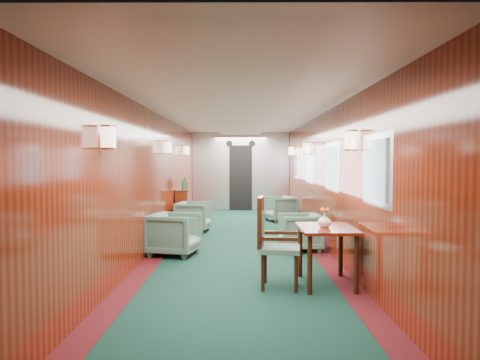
# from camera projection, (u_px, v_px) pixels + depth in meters

# --- Properties ---
(room) EXTENTS (12.00, 12.10, 2.40)m
(room) POSITION_uv_depth(u_px,v_px,m) (240.00, 156.00, 8.52)
(room) COLOR black
(room) RESTS_ON ground
(bulkhead) EXTENTS (2.98, 0.17, 2.39)m
(bulkhead) POSITION_uv_depth(u_px,v_px,m) (241.00, 172.00, 14.45)
(bulkhead) COLOR silver
(bulkhead) RESTS_ON ground
(windows_right) EXTENTS (0.02, 8.60, 0.80)m
(windows_right) POSITION_uv_depth(u_px,v_px,m) (319.00, 166.00, 8.78)
(windows_right) COLOR #ADB0B4
(windows_right) RESTS_ON ground
(wall_sconces) EXTENTS (2.97, 7.97, 0.25)m
(wall_sconces) POSITION_uv_depth(u_px,v_px,m) (240.00, 148.00, 9.08)
(wall_sconces) COLOR #FFEFC6
(wall_sconces) RESTS_ON ground
(dining_table) EXTENTS (0.68, 0.97, 0.72)m
(dining_table) POSITION_uv_depth(u_px,v_px,m) (327.00, 236.00, 5.80)
(dining_table) COLOR maroon
(dining_table) RESTS_ON ground
(side_chair) EXTENTS (0.55, 0.57, 1.11)m
(side_chair) POSITION_uv_depth(u_px,v_px,m) (271.00, 238.00, 5.69)
(side_chair) COLOR #1C4238
(side_chair) RESTS_ON ground
(credenza) EXTENTS (0.30, 0.97, 1.14)m
(credenza) POSITION_uv_depth(u_px,v_px,m) (184.00, 207.00, 11.06)
(credenza) COLOR maroon
(credenza) RESTS_ON ground
(flower_vase) EXTENTS (0.19, 0.19, 0.17)m
(flower_vase) POSITION_uv_depth(u_px,v_px,m) (324.00, 220.00, 5.76)
(flower_vase) COLOR silver
(flower_vase) RESTS_ON dining_table
(armchair_left_near) EXTENTS (0.90, 0.89, 0.69)m
(armchair_left_near) POSITION_uv_depth(u_px,v_px,m) (174.00, 234.00, 7.63)
(armchair_left_near) COLOR #1C4238
(armchair_left_near) RESTS_ON ground
(armchair_left_far) EXTENTS (0.79, 0.77, 0.65)m
(armchair_left_far) POSITION_uv_depth(u_px,v_px,m) (194.00, 217.00, 10.14)
(armchair_left_far) COLOR #1C4238
(armchair_left_far) RESTS_ON ground
(armchair_right_near) EXTENTS (0.74, 0.72, 0.64)m
(armchair_right_near) POSITION_uv_depth(u_px,v_px,m) (300.00, 232.00, 8.02)
(armchair_right_near) COLOR #1C4238
(armchair_right_near) RESTS_ON ground
(armchair_right_far) EXTENTS (0.90, 0.89, 0.63)m
(armchair_right_far) POSITION_uv_depth(u_px,v_px,m) (280.00, 209.00, 11.84)
(armchair_right_far) COLOR #1C4238
(armchair_right_far) RESTS_ON ground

